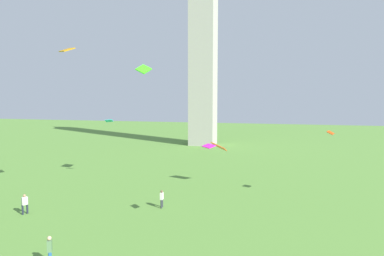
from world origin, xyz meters
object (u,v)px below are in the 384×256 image
(kite_flying_2, at_px, (109,121))
(kite_flying_4, at_px, (219,147))
(person_2, at_px, (162,198))
(monument_obelisk, at_px, (203,24))
(person_0, at_px, (25,203))
(kite_flying_1, at_px, (67,50))
(person_1, at_px, (50,249))
(kite_flying_3, at_px, (144,69))
(kite_flying_5, at_px, (331,133))
(kite_flying_0, at_px, (209,146))

(kite_flying_2, bearing_deg, kite_flying_4, 174.31)
(person_2, height_order, kite_flying_2, kite_flying_2)
(monument_obelisk, height_order, person_0, monument_obelisk)
(person_0, xyz_separation_m, kite_flying_1, (1.55, 4.14, 12.90))
(person_1, distance_m, person_2, 11.50)
(person_1, relative_size, kite_flying_3, 1.12)
(person_0, xyz_separation_m, kite_flying_5, (24.59, 9.63, 5.50))
(person_1, distance_m, kite_flying_4, 21.02)
(person_2, xyz_separation_m, kite_flying_0, (5.01, -4.06, 5.30))
(kite_flying_1, bearing_deg, monument_obelisk, -58.56)
(kite_flying_2, distance_m, kite_flying_4, 13.12)
(kite_flying_4, distance_m, kite_flying_5, 11.49)
(person_0, relative_size, person_2, 1.07)
(person_0, xyz_separation_m, kite_flying_0, (15.37, 0.35, 5.23))
(person_0, height_order, kite_flying_3, kite_flying_3)
(kite_flying_0, relative_size, kite_flying_1, 0.60)
(kite_flying_5, bearing_deg, kite_flying_2, 102.68)
(kite_flying_2, height_order, kite_flying_4, kite_flying_2)
(monument_obelisk, relative_size, person_0, 29.25)
(kite_flying_0, bearing_deg, kite_flying_3, -6.53)
(person_1, distance_m, kite_flying_2, 21.29)
(kite_flying_1, xyz_separation_m, kite_flying_5, (23.04, 5.49, -7.41))
(monument_obelisk, distance_m, kite_flying_4, 38.41)
(person_0, bearing_deg, monument_obelisk, 21.14)
(kite_flying_2, xyz_separation_m, kite_flying_5, (23.62, -2.93, -0.48))
(monument_obelisk, distance_m, kite_flying_3, 35.94)
(person_1, height_order, kite_flying_5, kite_flying_5)
(kite_flying_3, height_order, kite_flying_5, kite_flying_3)
(kite_flying_5, bearing_deg, monument_obelisk, 49.28)
(monument_obelisk, relative_size, kite_flying_3, 32.38)
(monument_obelisk, xyz_separation_m, kite_flying_4, (8.99, -31.49, -20.08))
(person_0, relative_size, kite_flying_1, 0.91)
(person_0, xyz_separation_m, kite_flying_3, (6.20, 10.61, 11.62))
(monument_obelisk, xyz_separation_m, kite_flying_3, (1.36, -33.91, -11.83))
(kite_flying_2, bearing_deg, person_2, 131.20)
(person_1, bearing_deg, person_0, -163.68)
(person_1, bearing_deg, kite_flying_5, 101.92)
(kite_flying_0, distance_m, kite_flying_5, 13.09)
(person_1, relative_size, kite_flying_5, 1.78)
(person_1, bearing_deg, person_2, 134.12)
(kite_flying_0, bearing_deg, kite_flying_2, 1.36)
(kite_flying_2, bearing_deg, kite_flying_5, 165.13)
(kite_flying_1, bearing_deg, person_0, 105.53)
(kite_flying_0, distance_m, kite_flying_4, 12.92)
(kite_flying_2, bearing_deg, person_1, 101.17)
(person_2, xyz_separation_m, kite_flying_5, (14.24, 5.23, 5.56))
(person_2, relative_size, kite_flying_2, 1.73)
(person_0, height_order, kite_flying_1, kite_flying_1)
(person_0, bearing_deg, person_2, -39.61)
(kite_flying_2, distance_m, kite_flying_5, 23.80)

